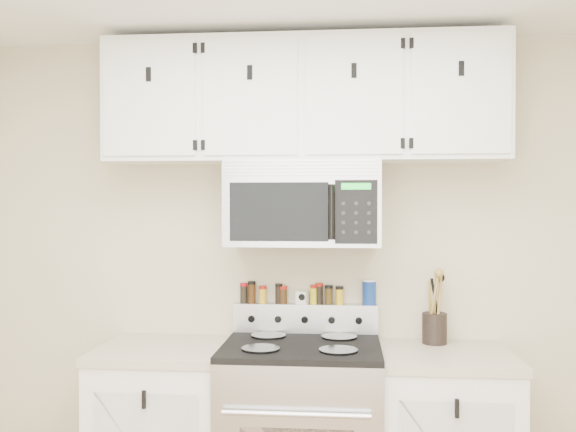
% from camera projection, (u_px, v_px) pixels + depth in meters
% --- Properties ---
extents(back_wall, '(3.50, 0.01, 2.50)m').
position_uv_depth(back_wall, '(306.00, 275.00, 3.42)').
color(back_wall, '#B9B08B').
rests_on(back_wall, floor).
extents(microwave, '(0.76, 0.44, 0.42)m').
position_uv_depth(microwave, '(304.00, 204.00, 3.22)').
color(microwave, '#9E9EA3').
rests_on(microwave, back_wall).
extents(upper_cabinets, '(2.00, 0.35, 0.62)m').
position_uv_depth(upper_cabinets, '(304.00, 101.00, 3.24)').
color(upper_cabinets, white).
rests_on(upper_cabinets, back_wall).
extents(utensil_crock, '(0.12, 0.12, 0.36)m').
position_uv_depth(utensil_crock, '(435.00, 326.00, 3.24)').
color(utensil_crock, black).
rests_on(utensil_crock, base_cabinet_right).
extents(kitchen_timer, '(0.07, 0.06, 0.07)m').
position_uv_depth(kitchen_timer, '(302.00, 297.00, 3.39)').
color(kitchen_timer, white).
rests_on(kitchen_timer, range).
extents(salt_canister, '(0.07, 0.07, 0.13)m').
position_uv_depth(salt_canister, '(369.00, 292.00, 3.35)').
color(salt_canister, navy).
rests_on(salt_canister, range).
extents(spice_jar_0, '(0.04, 0.04, 0.11)m').
position_uv_depth(spice_jar_0, '(244.00, 293.00, 3.41)').
color(spice_jar_0, black).
rests_on(spice_jar_0, range).
extents(spice_jar_1, '(0.04, 0.04, 0.12)m').
position_uv_depth(spice_jar_1, '(252.00, 292.00, 3.41)').
color(spice_jar_1, '#38200D').
rests_on(spice_jar_1, range).
extents(spice_jar_2, '(0.04, 0.04, 0.09)m').
position_uv_depth(spice_jar_2, '(263.00, 294.00, 3.41)').
color(spice_jar_2, gold).
rests_on(spice_jar_2, range).
extents(spice_jar_3, '(0.04, 0.04, 0.11)m').
position_uv_depth(spice_jar_3, '(279.00, 293.00, 3.40)').
color(spice_jar_3, black).
rests_on(spice_jar_3, range).
extents(spice_jar_4, '(0.04, 0.04, 0.09)m').
position_uv_depth(spice_jar_4, '(283.00, 295.00, 3.40)').
color(spice_jar_4, '#3A230E').
rests_on(spice_jar_4, range).
extents(spice_jar_5, '(0.04, 0.04, 0.10)m').
position_uv_depth(spice_jar_5, '(314.00, 294.00, 3.38)').
color(spice_jar_5, gold).
rests_on(spice_jar_5, range).
extents(spice_jar_6, '(0.04, 0.04, 0.11)m').
position_uv_depth(spice_jar_6, '(319.00, 293.00, 3.38)').
color(spice_jar_6, black).
rests_on(spice_jar_6, range).
extents(spice_jar_7, '(0.04, 0.04, 0.10)m').
position_uv_depth(spice_jar_7, '(329.00, 295.00, 3.37)').
color(spice_jar_7, '#402F0F').
rests_on(spice_jar_7, range).
extents(spice_jar_8, '(0.04, 0.04, 0.10)m').
position_uv_depth(spice_jar_8, '(340.00, 295.00, 3.37)').
color(spice_jar_8, gold).
rests_on(spice_jar_8, range).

